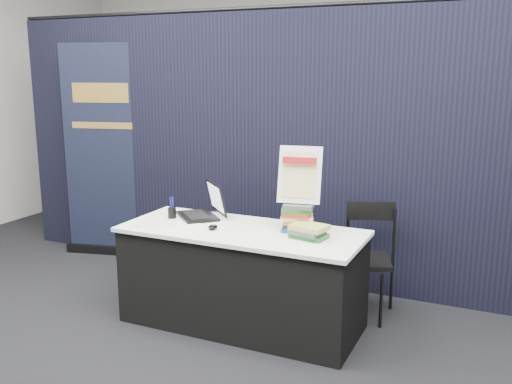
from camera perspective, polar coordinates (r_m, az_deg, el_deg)
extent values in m
plane|color=black|center=(4.04, -4.97, -16.00)|extent=(8.00, 8.00, 0.00)
cube|color=#BCB8B1|center=(7.30, 10.75, 10.79)|extent=(8.00, 0.02, 3.50)
cube|color=black|center=(5.06, 3.79, 4.17)|extent=(6.00, 0.08, 2.40)
cube|color=black|center=(4.33, -1.42, -8.70)|extent=(1.76, 0.71, 0.72)
cube|color=silver|center=(4.21, -1.45, -3.93)|extent=(1.80, 0.75, 0.03)
cube|color=black|center=(4.55, -5.85, -2.41)|extent=(0.45, 0.44, 0.02)
cube|color=black|center=(4.63, -5.07, -0.39)|extent=(0.31, 0.30, 0.26)
cube|color=silver|center=(4.62, -5.12, -0.41)|extent=(0.26, 0.25, 0.20)
ellipsoid|color=black|center=(4.21, -4.34, -3.51)|extent=(0.08, 0.11, 0.03)
cube|color=silver|center=(4.42, -10.09, -3.12)|extent=(0.40, 0.36, 0.00)
cube|color=white|center=(4.31, -7.73, -3.42)|extent=(0.36, 0.28, 0.00)
cube|color=white|center=(4.26, -7.66, -3.62)|extent=(0.33, 0.25, 0.00)
cylinder|color=black|center=(4.55, -8.40, -2.08)|extent=(0.07, 0.07, 0.08)
cube|color=#164654|center=(4.17, 4.15, -3.71)|extent=(0.25, 0.22, 0.03)
cube|color=navy|center=(4.16, 4.16, -3.33)|extent=(0.25, 0.22, 0.03)
cube|color=#C35C1B|center=(4.15, 4.16, -2.94)|extent=(0.25, 0.22, 0.03)
cube|color=#F0E1C4|center=(4.14, 4.17, -2.55)|extent=(0.25, 0.22, 0.03)
cube|color=#9C3419|center=(4.14, 4.18, -2.16)|extent=(0.25, 0.22, 0.03)
cube|color=#1C6928|center=(4.13, 4.18, -1.77)|extent=(0.25, 0.22, 0.03)
cube|color=#48484D|center=(4.12, 4.19, -1.38)|extent=(0.25, 0.22, 0.03)
cube|color=#1C6928|center=(3.99, 5.21, -4.42)|extent=(0.25, 0.20, 0.03)
cube|color=#48484D|center=(3.98, 5.21, -3.97)|extent=(0.25, 0.20, 0.03)
cube|color=#A89D43|center=(3.98, 5.22, -3.52)|extent=(0.25, 0.20, 0.03)
cube|color=black|center=(4.10, 4.12, -1.01)|extent=(0.21, 0.05, 0.01)
cylinder|color=black|center=(4.18, 3.50, 0.93)|extent=(0.03, 0.11, 0.30)
cylinder|color=black|center=(4.13, 5.64, 0.74)|extent=(0.03, 0.11, 0.30)
cube|color=white|center=(4.11, 4.40, 1.73)|extent=(0.33, 0.17, 0.40)
cube|color=beige|center=(4.10, 4.36, 1.71)|extent=(0.26, 0.13, 0.32)
cube|color=maroon|center=(4.08, 4.37, 3.14)|extent=(0.25, 0.06, 0.05)
cube|color=black|center=(6.23, -14.49, -5.59)|extent=(0.91, 0.32, 0.09)
cube|color=black|center=(6.01, -14.90, 3.90)|extent=(0.85, 0.24, 2.16)
cube|color=#BE8E3B|center=(5.95, -15.33, 9.55)|extent=(0.58, 0.15, 0.19)
cube|color=#BE8E3B|center=(5.97, -15.15, 6.44)|extent=(0.63, 0.16, 0.06)
cylinder|color=black|center=(4.51, 7.66, -9.97)|extent=(0.02, 0.02, 0.42)
cylinder|color=black|center=(4.43, 12.39, -10.60)|extent=(0.02, 0.02, 0.42)
cylinder|color=black|center=(4.85, 8.99, -8.40)|extent=(0.02, 0.02, 0.42)
cylinder|color=black|center=(4.77, 13.39, -8.94)|extent=(0.02, 0.02, 0.42)
cube|color=black|center=(4.55, 10.72, -6.76)|extent=(0.51, 0.51, 0.04)
cube|color=black|center=(4.63, 11.47, -1.86)|extent=(0.36, 0.16, 0.15)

